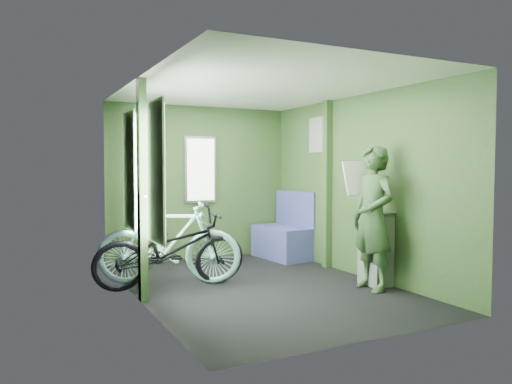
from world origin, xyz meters
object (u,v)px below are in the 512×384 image
at_px(bicycle_black, 172,288).
at_px(waste_box, 376,249).
at_px(bicycle_mint, 169,285).
at_px(bench_seat, 284,238).
at_px(passenger, 373,218).

xyz_separation_m(bicycle_black, waste_box, (2.20, -0.91, 0.43)).
bearing_deg(bicycle_mint, bicycle_black, -162.27).
xyz_separation_m(bicycle_mint, bench_seat, (2.07, 0.89, 0.30)).
distance_m(bicycle_black, passenger, 2.43).
distance_m(bicycle_black, bench_seat, 2.37).
distance_m(passenger, waste_box, 0.45).
bearing_deg(bicycle_mint, bench_seat, -41.84).
relative_size(passenger, waste_box, 1.89).
relative_size(bicycle_black, passenger, 1.08).
distance_m(passenger, bench_seat, 2.20).
distance_m(bicycle_mint, bench_seat, 2.28).
height_order(bicycle_black, waste_box, waste_box).
bearing_deg(bench_seat, bicycle_black, -158.63).
bearing_deg(bicycle_black, bench_seat, -58.84).
xyz_separation_m(bicycle_mint, passenger, (2.00, -1.24, 0.82)).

